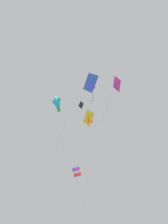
# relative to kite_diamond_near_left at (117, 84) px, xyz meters

# --- Properties ---
(kite_diamond_near_left) EXTENTS (3.10, 3.15, 8.11)m
(kite_diamond_near_left) POSITION_rel_kite_diamond_near_left_xyz_m (0.00, 0.00, 0.00)
(kite_diamond_near_left) COLOR #DB2D93
(kite_diamond_near_right) EXTENTS (2.27, 2.14, 8.22)m
(kite_diamond_near_right) POSITION_rel_kite_diamond_near_left_xyz_m (-4.61, 8.97, 0.63)
(kite_diamond_near_right) COLOR black
(kite_delta_highest) EXTENTS (3.31, 3.67, 7.92)m
(kite_delta_highest) POSITION_rel_kite_diamond_near_left_xyz_m (-3.16, -0.37, -0.07)
(kite_delta_highest) COLOR blue
(kite_delta_low_drifter) EXTENTS (1.46, 2.82, 6.22)m
(kite_delta_low_drifter) POSITION_rel_kite_diamond_near_left_xyz_m (-3.45, 7.35, -1.89)
(kite_delta_low_drifter) COLOR yellow
(kite_fish_mid_left) EXTENTS (2.57, 1.93, 8.82)m
(kite_fish_mid_left) POSITION_rel_kite_diamond_near_left_xyz_m (-8.15, 7.49, 0.62)
(kite_fish_mid_left) COLOR #1EB2C6
(kite_box_upper_right) EXTENTS (2.27, 2.09, 8.67)m
(kite_box_upper_right) POSITION_rel_kite_diamond_near_left_xyz_m (-5.24, 9.77, -9.19)
(kite_box_upper_right) COLOR purple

